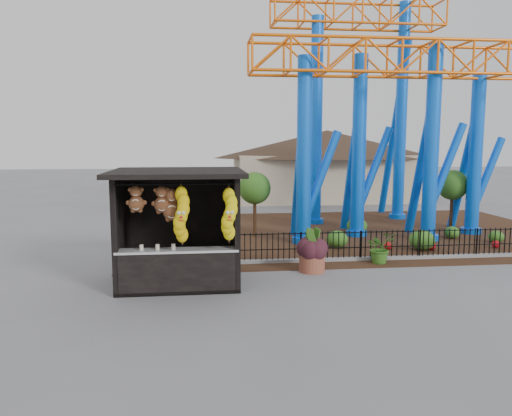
{
  "coord_description": "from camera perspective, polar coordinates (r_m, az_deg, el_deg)",
  "views": [
    {
      "loc": [
        -2.4,
        -12.47,
        3.89
      ],
      "look_at": [
        -0.83,
        1.5,
        2.0
      ],
      "focal_mm": 35.0,
      "sensor_mm": 36.0,
      "label": 1
    }
  ],
  "objects": [
    {
      "name": "planter_foliage",
      "position": [
        14.98,
        6.45,
        -3.87
      ],
      "size": [
        0.7,
        0.7,
        0.64
      ],
      "primitive_type": "ellipsoid",
      "color": "#34151D",
      "rests_on": "terracotta_planter"
    },
    {
      "name": "landscaping",
      "position": [
        19.78,
        15.59,
        -3.0
      ],
      "size": [
        8.07,
        4.13,
        0.72
      ],
      "color": "#31601C",
      "rests_on": "mulch_bed"
    },
    {
      "name": "terracotta_planter",
      "position": [
        15.11,
        6.41,
        -6.15
      ],
      "size": [
        0.99,
        0.99,
        0.59
      ],
      "primitive_type": "cylinder",
      "rotation": [
        0.0,
        0.0,
        -0.37
      ],
      "color": "brown",
      "rests_on": "ground"
    },
    {
      "name": "ground",
      "position": [
        13.28,
        4.33,
        -9.4
      ],
      "size": [
        120.0,
        120.0,
        0.0
      ],
      "primitive_type": "plane",
      "color": "slate",
      "rests_on": "ground"
    },
    {
      "name": "mulch_bed",
      "position": [
        21.79,
        10.77,
        -2.74
      ],
      "size": [
        18.0,
        12.0,
        0.02
      ],
      "primitive_type": "cube",
      "color": "#331E11",
      "rests_on": "ground"
    },
    {
      "name": "prize_booth",
      "position": [
        13.59,
        -8.79,
        -2.44
      ],
      "size": [
        3.5,
        3.4,
        3.12
      ],
      "color": "black",
      "rests_on": "ground"
    },
    {
      "name": "roller_coaster",
      "position": [
        22.17,
        13.86,
        14.05
      ],
      "size": [
        11.0,
        6.37,
        10.82
      ],
      "color": "blue",
      "rests_on": "ground"
    },
    {
      "name": "curb",
      "position": [
        17.17,
        15.71,
        -5.52
      ],
      "size": [
        18.0,
        0.18,
        0.12
      ],
      "primitive_type": "cube",
      "color": "gray",
      "rests_on": "ground"
    },
    {
      "name": "pavilion",
      "position": [
        33.55,
        8.12,
        6.17
      ],
      "size": [
        15.0,
        15.0,
        4.8
      ],
      "color": "#BFAD8C",
      "rests_on": "ground"
    },
    {
      "name": "potted_plant",
      "position": [
        16.48,
        14.01,
        -4.41
      ],
      "size": [
        1.07,
        0.98,
        1.02
      ],
      "primitive_type": "imported",
      "rotation": [
        0.0,
        0.0,
        0.22
      ],
      "color": "#1B5B1B",
      "rests_on": "ground"
    },
    {
      "name": "picket_fence",
      "position": [
        17.44,
        18.51,
        -3.95
      ],
      "size": [
        12.2,
        0.06,
        1.0
      ],
      "primitive_type": null,
      "color": "black",
      "rests_on": "ground"
    }
  ]
}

